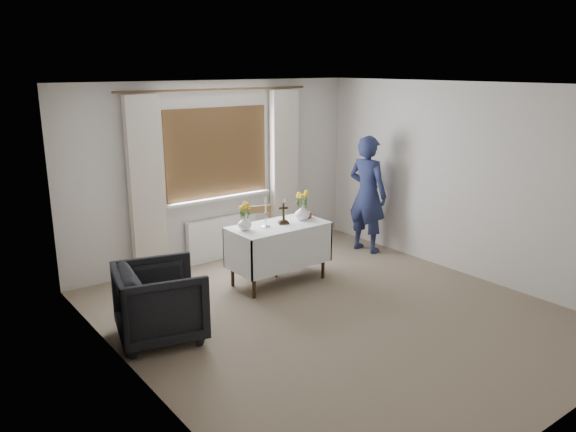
% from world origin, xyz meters
% --- Properties ---
extents(ground, '(5.00, 5.00, 0.00)m').
position_xyz_m(ground, '(0.00, 0.00, 0.00)').
color(ground, gray).
rests_on(ground, ground).
extents(altar_table, '(1.24, 0.64, 0.76)m').
position_xyz_m(altar_table, '(0.08, 1.17, 0.38)').
color(altar_table, white).
rests_on(altar_table, ground).
extents(wooden_chair, '(0.54, 0.54, 0.90)m').
position_xyz_m(wooden_chair, '(0.07, 1.56, 0.45)').
color(wooden_chair, '#57341D').
rests_on(wooden_chair, ground).
extents(armchair, '(1.03, 1.01, 0.77)m').
position_xyz_m(armchair, '(-1.76, 0.67, 0.39)').
color(armchair, black).
rests_on(armchair, ground).
extents(person, '(0.51, 0.69, 1.73)m').
position_xyz_m(person, '(1.88, 1.41, 0.86)').
color(person, navy).
rests_on(person, ground).
extents(radiator, '(1.10, 0.10, 0.60)m').
position_xyz_m(radiator, '(0.00, 2.42, 0.30)').
color(radiator, white).
rests_on(radiator, ground).
extents(wooden_cross, '(0.15, 0.13, 0.27)m').
position_xyz_m(wooden_cross, '(0.17, 1.17, 0.90)').
color(wooden_cross, black).
rests_on(wooden_cross, altar_table).
extents(candlestick_left, '(0.11, 0.11, 0.37)m').
position_xyz_m(candlestick_left, '(-0.09, 1.18, 0.95)').
color(candlestick_left, silver).
rests_on(candlestick_left, altar_table).
extents(candlestick_right, '(0.11, 0.11, 0.30)m').
position_xyz_m(candlestick_right, '(0.22, 1.21, 0.91)').
color(candlestick_right, silver).
rests_on(candlestick_right, altar_table).
extents(flower_vase_left, '(0.23, 0.23, 0.18)m').
position_xyz_m(flower_vase_left, '(-0.37, 1.24, 0.85)').
color(flower_vase_left, white).
rests_on(flower_vase_left, altar_table).
extents(flower_vase_right, '(0.25, 0.25, 0.20)m').
position_xyz_m(flower_vase_right, '(0.47, 1.18, 0.86)').
color(flower_vase_right, white).
rests_on(flower_vase_right, altar_table).
extents(wicker_basket, '(0.24, 0.24, 0.07)m').
position_xyz_m(wicker_basket, '(0.57, 1.25, 0.80)').
color(wicker_basket, brown).
rests_on(wicker_basket, altar_table).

